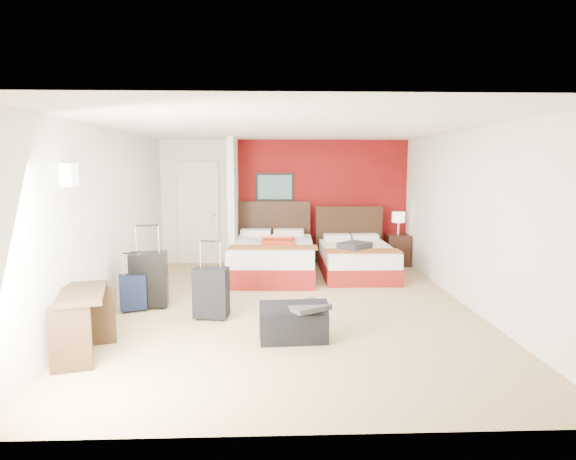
{
  "coord_description": "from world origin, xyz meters",
  "views": [
    {
      "loc": [
        -0.3,
        -6.63,
        2.01
      ],
      "look_at": [
        -0.02,
        0.8,
        1.0
      ],
      "focal_mm": 30.25,
      "sensor_mm": 36.0,
      "label": 1
    }
  ],
  "objects_px": {
    "bed_left": "(273,259)",
    "suitcase_black": "(149,281)",
    "bed_right": "(357,261)",
    "duffel_bag": "(293,324)",
    "suitcase_charcoal": "(211,294)",
    "suitcase_navy": "(133,294)",
    "nightstand": "(398,250)",
    "red_suitcase_open": "(278,240)",
    "table_lamp": "(398,223)",
    "desk": "(85,324)"
  },
  "relations": [
    {
      "from": "bed_left",
      "to": "suitcase_black",
      "type": "distance_m",
      "value": 2.56
    },
    {
      "from": "bed_right",
      "to": "duffel_bag",
      "type": "distance_m",
      "value": 3.49
    },
    {
      "from": "suitcase_charcoal",
      "to": "suitcase_navy",
      "type": "relative_size",
      "value": 1.35
    },
    {
      "from": "suitcase_black",
      "to": "duffel_bag",
      "type": "distance_m",
      "value": 2.4
    },
    {
      "from": "duffel_bag",
      "to": "bed_left",
      "type": "bearing_deg",
      "value": 90.65
    },
    {
      "from": "suitcase_black",
      "to": "suitcase_charcoal",
      "type": "xyz_separation_m",
      "value": [
        0.93,
        -0.53,
        -0.06
      ]
    },
    {
      "from": "nightstand",
      "to": "suitcase_navy",
      "type": "bearing_deg",
      "value": -145.01
    },
    {
      "from": "bed_left",
      "to": "nightstand",
      "type": "xyz_separation_m",
      "value": [
        2.51,
        0.89,
        -0.01
      ]
    },
    {
      "from": "red_suitcase_open",
      "to": "table_lamp",
      "type": "distance_m",
      "value": 2.61
    },
    {
      "from": "suitcase_navy",
      "to": "desk",
      "type": "bearing_deg",
      "value": -110.86
    },
    {
      "from": "table_lamp",
      "to": "suitcase_black",
      "type": "xyz_separation_m",
      "value": [
        -4.26,
        -2.76,
        -0.46
      ]
    },
    {
      "from": "red_suitcase_open",
      "to": "nightstand",
      "type": "relative_size",
      "value": 1.23
    },
    {
      "from": "nightstand",
      "to": "table_lamp",
      "type": "height_order",
      "value": "table_lamp"
    },
    {
      "from": "duffel_bag",
      "to": "suitcase_charcoal",
      "type": "bearing_deg",
      "value": 137.98
    },
    {
      "from": "bed_left",
      "to": "table_lamp",
      "type": "distance_m",
      "value": 2.71
    },
    {
      "from": "red_suitcase_open",
      "to": "table_lamp",
      "type": "relative_size",
      "value": 1.66
    },
    {
      "from": "red_suitcase_open",
      "to": "nightstand",
      "type": "xyz_separation_m",
      "value": [
        2.41,
        0.99,
        -0.37
      ]
    },
    {
      "from": "bed_left",
      "to": "nightstand",
      "type": "distance_m",
      "value": 2.66
    },
    {
      "from": "table_lamp",
      "to": "red_suitcase_open",
      "type": "bearing_deg",
      "value": -157.74
    },
    {
      "from": "bed_right",
      "to": "red_suitcase_open",
      "type": "relative_size",
      "value": 2.37
    },
    {
      "from": "bed_left",
      "to": "duffel_bag",
      "type": "distance_m",
      "value": 3.24
    },
    {
      "from": "suitcase_charcoal",
      "to": "duffel_bag",
      "type": "height_order",
      "value": "suitcase_charcoal"
    },
    {
      "from": "suitcase_black",
      "to": "desk",
      "type": "bearing_deg",
      "value": -104.11
    },
    {
      "from": "nightstand",
      "to": "suitcase_black",
      "type": "distance_m",
      "value": 5.07
    },
    {
      "from": "suitcase_black",
      "to": "duffel_bag",
      "type": "height_order",
      "value": "suitcase_black"
    },
    {
      "from": "suitcase_black",
      "to": "suitcase_navy",
      "type": "distance_m",
      "value": 0.28
    },
    {
      "from": "red_suitcase_open",
      "to": "table_lamp",
      "type": "xyz_separation_m",
      "value": [
        2.41,
        0.99,
        0.17
      ]
    },
    {
      "from": "bed_left",
      "to": "suitcase_black",
      "type": "xyz_separation_m",
      "value": [
        -1.75,
        -1.88,
        0.07
      ]
    },
    {
      "from": "nightstand",
      "to": "suitcase_black",
      "type": "bearing_deg",
      "value": -145.4
    },
    {
      "from": "bed_left",
      "to": "duffel_bag",
      "type": "relative_size",
      "value": 2.72
    },
    {
      "from": "nightstand",
      "to": "suitcase_navy",
      "type": "xyz_separation_m",
      "value": [
        -4.44,
        -2.92,
        -0.07
      ]
    },
    {
      "from": "red_suitcase_open",
      "to": "duffel_bag",
      "type": "xyz_separation_m",
      "value": [
        0.12,
        -3.14,
        -0.48
      ]
    },
    {
      "from": "suitcase_charcoal",
      "to": "bed_right",
      "type": "bearing_deg",
      "value": 53.59
    },
    {
      "from": "red_suitcase_open",
      "to": "duffel_bag",
      "type": "distance_m",
      "value": 3.17
    },
    {
      "from": "suitcase_charcoal",
      "to": "desk",
      "type": "xyz_separation_m",
      "value": [
        -1.16,
        -1.25,
        0.04
      ]
    },
    {
      "from": "bed_left",
      "to": "red_suitcase_open",
      "type": "bearing_deg",
      "value": -42.28
    },
    {
      "from": "red_suitcase_open",
      "to": "suitcase_navy",
      "type": "xyz_separation_m",
      "value": [
        -2.03,
        -1.94,
        -0.43
      ]
    },
    {
      "from": "desk",
      "to": "bed_right",
      "type": "bearing_deg",
      "value": 30.99
    },
    {
      "from": "bed_right",
      "to": "suitcase_navy",
      "type": "distance_m",
      "value": 4.02
    },
    {
      "from": "nightstand",
      "to": "bed_right",
      "type": "bearing_deg",
      "value": -136.01
    },
    {
      "from": "bed_left",
      "to": "suitcase_charcoal",
      "type": "relative_size",
      "value": 3.22
    },
    {
      "from": "red_suitcase_open",
      "to": "nightstand",
      "type": "height_order",
      "value": "red_suitcase_open"
    },
    {
      "from": "bed_left",
      "to": "red_suitcase_open",
      "type": "distance_m",
      "value": 0.39
    },
    {
      "from": "bed_right",
      "to": "duffel_bag",
      "type": "bearing_deg",
      "value": -111.44
    },
    {
      "from": "suitcase_black",
      "to": "bed_right",
      "type": "bearing_deg",
      "value": 23.01
    },
    {
      "from": "suitcase_black",
      "to": "suitcase_charcoal",
      "type": "distance_m",
      "value": 1.07
    },
    {
      "from": "bed_left",
      "to": "table_lamp",
      "type": "relative_size",
      "value": 4.57
    },
    {
      "from": "nightstand",
      "to": "duffel_bag",
      "type": "height_order",
      "value": "nightstand"
    },
    {
      "from": "duffel_bag",
      "to": "desk",
      "type": "relative_size",
      "value": 0.88
    },
    {
      "from": "bed_right",
      "to": "red_suitcase_open",
      "type": "xyz_separation_m",
      "value": [
        -1.43,
        -0.1,
        0.4
      ]
    }
  ]
}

